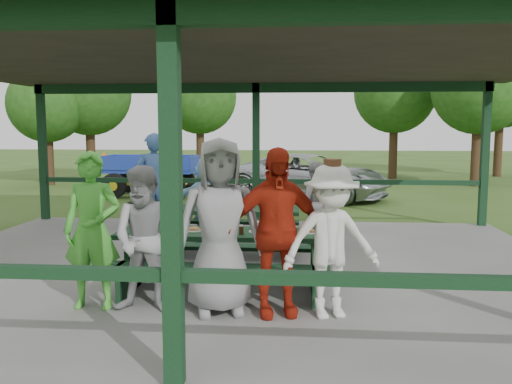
# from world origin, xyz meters

# --- Properties ---
(ground) EXTENTS (90.00, 90.00, 0.00)m
(ground) POSITION_xyz_m (0.00, 0.00, 0.00)
(ground) COLOR #304C17
(ground) RESTS_ON ground
(concrete_slab) EXTENTS (10.00, 8.00, 0.10)m
(concrete_slab) POSITION_xyz_m (0.00, 0.00, 0.05)
(concrete_slab) COLOR slate
(concrete_slab) RESTS_ON ground
(pavilion_structure) EXTENTS (10.60, 8.60, 3.24)m
(pavilion_structure) POSITION_xyz_m (0.00, 0.00, 3.17)
(pavilion_structure) COLOR black
(pavilion_structure) RESTS_ON concrete_slab
(picnic_table_near) EXTENTS (2.66, 1.39, 0.75)m
(picnic_table_near) POSITION_xyz_m (0.01, -1.20, 0.58)
(picnic_table_near) COLOR black
(picnic_table_near) RESTS_ON concrete_slab
(picnic_table_far) EXTENTS (2.37, 1.39, 0.75)m
(picnic_table_far) POSITION_xyz_m (-0.23, 0.80, 0.57)
(picnic_table_far) COLOR black
(picnic_table_far) RESTS_ON concrete_slab
(table_setting) EXTENTS (2.33, 0.45, 0.10)m
(table_setting) POSITION_xyz_m (0.14, -1.16, 0.88)
(table_setting) COLOR white
(table_setting) RESTS_ON picnic_table_near
(contestant_green) EXTENTS (0.68, 0.46, 1.80)m
(contestant_green) POSITION_xyz_m (-1.36, -2.03, 1.00)
(contestant_green) COLOR green
(contestant_green) RESTS_ON concrete_slab
(contestant_grey_left) EXTENTS (0.81, 0.64, 1.64)m
(contestant_grey_left) POSITION_xyz_m (-0.71, -2.10, 0.92)
(contestant_grey_left) COLOR gray
(contestant_grey_left) RESTS_ON concrete_slab
(contestant_grey_mid) EXTENTS (1.07, 0.83, 1.95)m
(contestant_grey_mid) POSITION_xyz_m (0.10, -2.06, 1.08)
(contestant_grey_mid) COLOR gray
(contestant_grey_mid) RESTS_ON concrete_slab
(contestant_red) EXTENTS (1.16, 0.69, 1.85)m
(contestant_red) POSITION_xyz_m (0.72, -2.08, 1.02)
(contestant_red) COLOR #A82110
(contestant_red) RESTS_ON concrete_slab
(contestant_white_fedora) EXTENTS (1.21, 0.89, 1.72)m
(contestant_white_fedora) POSITION_xyz_m (1.32, -2.11, 0.94)
(contestant_white_fedora) COLOR silver
(contestant_white_fedora) RESTS_ON concrete_slab
(spectator_lblue) EXTENTS (1.51, 0.71, 1.57)m
(spectator_lblue) POSITION_xyz_m (-0.67, 1.58, 0.88)
(spectator_lblue) COLOR #8EBCDC
(spectator_lblue) RESTS_ON concrete_slab
(spectator_blue) EXTENTS (0.84, 0.70, 1.96)m
(spectator_blue) POSITION_xyz_m (-1.86, 2.31, 1.08)
(spectator_blue) COLOR #385992
(spectator_blue) RESTS_ON concrete_slab
(spectator_grey) EXTENTS (0.76, 0.62, 1.46)m
(spectator_grey) POSITION_xyz_m (1.21, 1.74, 0.83)
(spectator_grey) COLOR gray
(spectator_grey) RESTS_ON concrete_slab
(pickup_truck) EXTENTS (5.41, 4.07, 1.37)m
(pickup_truck) POSITION_xyz_m (1.23, 8.65, 0.68)
(pickup_truck) COLOR silver
(pickup_truck) RESTS_ON ground
(farm_trailer) EXTENTS (3.94, 1.77, 1.38)m
(farm_trailer) POSITION_xyz_m (-3.82, 8.92, 0.68)
(farm_trailer) COLOR navy
(farm_trailer) RESTS_ON ground
(tree_far_left) EXTENTS (3.29, 3.29, 5.14)m
(tree_far_left) POSITION_xyz_m (-7.40, 13.02, 3.47)
(tree_far_left) COLOR #352415
(tree_far_left) RESTS_ON ground
(tree_left) EXTENTS (3.33, 3.33, 5.20)m
(tree_left) POSITION_xyz_m (-3.65, 16.48, 3.51)
(tree_left) COLOR #352415
(tree_left) RESTS_ON ground
(tree_mid) EXTENTS (3.42, 3.42, 5.35)m
(tree_mid) POSITION_xyz_m (4.84, 15.63, 3.62)
(tree_mid) COLOR #352415
(tree_mid) RESTS_ON ground
(tree_right) EXTENTS (3.39, 3.39, 5.30)m
(tree_right) POSITION_xyz_m (7.40, 12.78, 3.59)
(tree_right) COLOR #352415
(tree_right) RESTS_ON ground
(tree_edge_left) EXTENTS (2.86, 2.86, 4.47)m
(tree_edge_left) POSITION_xyz_m (-8.59, 11.89, 3.01)
(tree_edge_left) COLOR #352415
(tree_edge_left) RESTS_ON ground
(tree_far_right) EXTENTS (3.80, 3.80, 5.93)m
(tree_far_right) POSITION_xyz_m (9.66, 17.06, 4.02)
(tree_far_right) COLOR #352415
(tree_far_right) RESTS_ON ground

